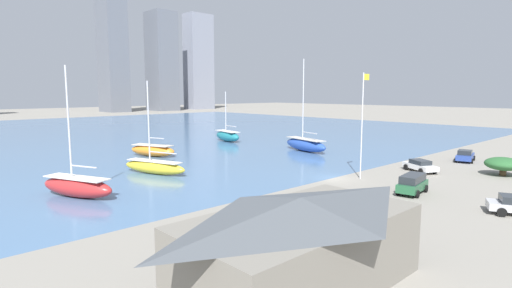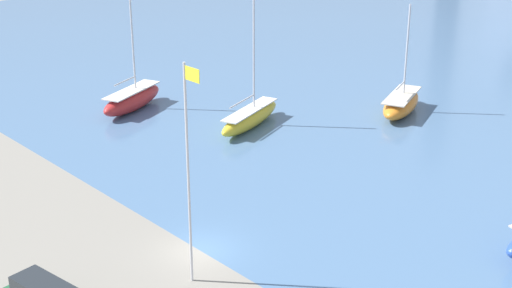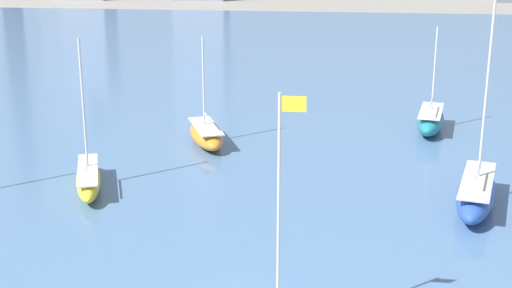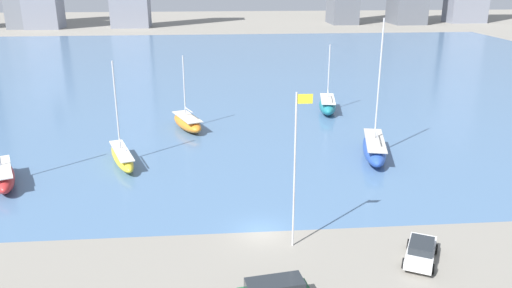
{
  "view_description": "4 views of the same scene",
  "coord_description": "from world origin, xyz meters",
  "px_view_note": "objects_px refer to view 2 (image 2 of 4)",
  "views": [
    {
      "loc": [
        -38.03,
        -27.47,
        10.03
      ],
      "look_at": [
        -2.18,
        10.85,
        3.23
      ],
      "focal_mm": 28.0,
      "sensor_mm": 36.0,
      "label": 1
    },
    {
      "loc": [
        29.37,
        -22.55,
        21.06
      ],
      "look_at": [
        -6.92,
        10.81,
        1.96
      ],
      "focal_mm": 50.0,
      "sensor_mm": 36.0,
      "label": 2
    },
    {
      "loc": [
        4.89,
        -32.42,
        19.09
      ],
      "look_at": [
        -0.98,
        15.19,
        4.55
      ],
      "focal_mm": 50.0,
      "sensor_mm": 36.0,
      "label": 3
    },
    {
      "loc": [
        -3.56,
        -36.36,
        20.24
      ],
      "look_at": [
        0.81,
        14.92,
        2.54
      ],
      "focal_mm": 35.0,
      "sensor_mm": 36.0,
      "label": 4
    }
  ],
  "objects_px": {
    "sailboat_orange": "(401,103)",
    "sailboat_red": "(132,99)",
    "sailboat_yellow": "(250,117)",
    "flag_pole": "(189,169)"
  },
  "relations": [
    {
      "from": "sailboat_yellow",
      "to": "sailboat_orange",
      "type": "relative_size",
      "value": 1.15
    },
    {
      "from": "sailboat_yellow",
      "to": "sailboat_orange",
      "type": "xyz_separation_m",
      "value": [
        6.66,
        12.64,
        0.05
      ]
    },
    {
      "from": "sailboat_yellow",
      "to": "sailboat_red",
      "type": "bearing_deg",
      "value": -175.38
    },
    {
      "from": "sailboat_yellow",
      "to": "sailboat_orange",
      "type": "bearing_deg",
      "value": 42.78
    },
    {
      "from": "flag_pole",
      "to": "sailboat_red",
      "type": "height_order",
      "value": "sailboat_red"
    },
    {
      "from": "flag_pole",
      "to": "sailboat_orange",
      "type": "distance_m",
      "value": 33.55
    },
    {
      "from": "sailboat_orange",
      "to": "sailboat_red",
      "type": "relative_size",
      "value": 0.79
    },
    {
      "from": "flag_pole",
      "to": "sailboat_yellow",
      "type": "xyz_separation_m",
      "value": [
        -16.29,
        18.99,
        -5.72
      ]
    },
    {
      "from": "sailboat_yellow",
      "to": "flag_pole",
      "type": "bearing_deg",
      "value": -68.82
    },
    {
      "from": "flag_pole",
      "to": "sailboat_red",
      "type": "xyz_separation_m",
      "value": [
        -27.23,
        14.11,
        -5.57
      ]
    }
  ]
}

